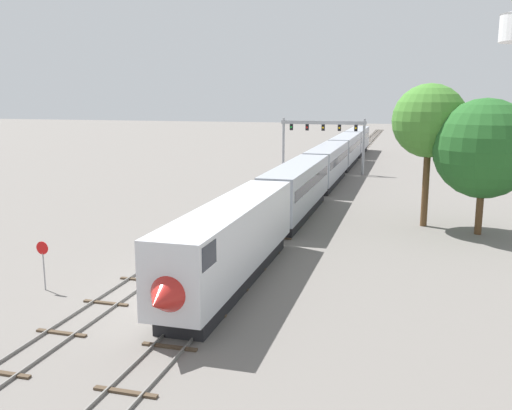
{
  "coord_description": "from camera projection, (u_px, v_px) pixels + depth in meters",
  "views": [
    {
      "loc": [
        11.86,
        -27.21,
        11.0
      ],
      "look_at": [
        1.0,
        12.0,
        3.0
      ],
      "focal_mm": 39.21,
      "sensor_mm": 36.0,
      "label": 1
    }
  ],
  "objects": [
    {
      "name": "stop_sign",
      "position": [
        43.0,
        259.0,
        31.78
      ],
      "size": [
        0.76,
        0.08,
        2.88
      ],
      "color": "gray",
      "rests_on": "ground"
    },
    {
      "name": "track_near",
      "position": [
        281.0,
        185.0,
        69.69
      ],
      "size": [
        2.6,
        160.0,
        0.16
      ],
      "color": "slate",
      "rests_on": "ground"
    },
    {
      "name": "trackside_tree_left",
      "position": [
        484.0,
        149.0,
        43.76
      ],
      "size": [
        7.85,
        7.85,
        10.83
      ],
      "color": "brown",
      "rests_on": "ground"
    },
    {
      "name": "ground_plane",
      "position": [
        181.0,
        297.0,
        30.96
      ],
      "size": [
        400.0,
        400.0,
        0.0
      ],
      "primitive_type": "plane",
      "color": "slate"
    },
    {
      "name": "signal_gantry",
      "position": [
        323.0,
        133.0,
        79.27
      ],
      "size": [
        12.1,
        0.49,
        7.82
      ],
      "color": "#999BA0",
      "rests_on": "ground"
    },
    {
      "name": "trackside_tree_mid",
      "position": [
        429.0,
        121.0,
        46.22
      ],
      "size": [
        6.12,
        6.12,
        12.0
      ],
      "color": "brown",
      "rests_on": "ground"
    },
    {
      "name": "passenger_train",
      "position": [
        328.0,
        164.0,
        69.87
      ],
      "size": [
        3.04,
        97.33,
        4.8
      ],
      "color": "silver",
      "rests_on": "ground"
    },
    {
      "name": "track_main",
      "position": [
        344.0,
        167.0,
        87.16
      ],
      "size": [
        2.6,
        200.0,
        0.16
      ],
      "color": "slate",
      "rests_on": "ground"
    }
  ]
}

